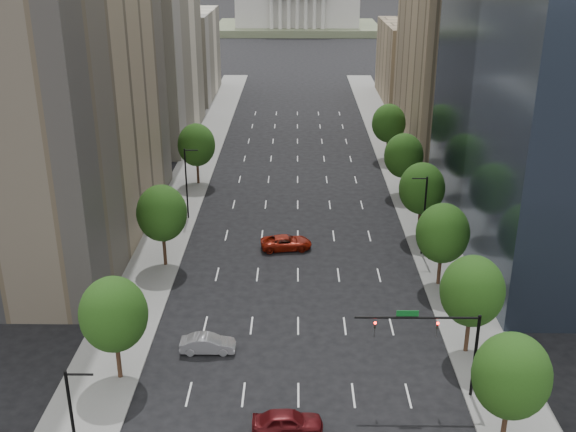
{
  "coord_description": "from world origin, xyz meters",
  "views": [
    {
      "loc": [
        -0.27,
        -12.87,
        32.08
      ],
      "look_at": [
        -0.98,
        46.37,
        8.0
      ],
      "focal_mm": 42.66,
      "sensor_mm": 36.0,
      "label": 1
    }
  ],
  "objects_px": {
    "capitol": "(297,7)",
    "car_silver": "(208,344)",
    "car_red_far": "(286,242)",
    "traffic_signal": "(443,337)",
    "car_maroon": "(288,422)"
  },
  "relations": [
    {
      "from": "traffic_signal",
      "to": "car_silver",
      "type": "distance_m",
      "value": 19.48
    },
    {
      "from": "capitol",
      "to": "car_maroon",
      "type": "height_order",
      "value": "capitol"
    },
    {
      "from": "traffic_signal",
      "to": "car_red_far",
      "type": "xyz_separation_m",
      "value": [
        -11.83,
        26.33,
        -4.39
      ]
    },
    {
      "from": "car_maroon",
      "to": "car_red_far",
      "type": "relative_size",
      "value": 0.88
    },
    {
      "from": "capitol",
      "to": "car_silver",
      "type": "relative_size",
      "value": 13.0
    },
    {
      "from": "car_silver",
      "to": "car_red_far",
      "type": "xyz_separation_m",
      "value": [
        6.24,
        20.54,
        0.02
      ]
    },
    {
      "from": "traffic_signal",
      "to": "car_red_far",
      "type": "distance_m",
      "value": 29.2
    },
    {
      "from": "capitol",
      "to": "car_silver",
      "type": "xyz_separation_m",
      "value": [
        -7.54,
        -213.91,
        -7.82
      ]
    },
    {
      "from": "traffic_signal",
      "to": "capitol",
      "type": "height_order",
      "value": "capitol"
    },
    {
      "from": "car_maroon",
      "to": "car_silver",
      "type": "bearing_deg",
      "value": 30.33
    },
    {
      "from": "capitol",
      "to": "car_maroon",
      "type": "xyz_separation_m",
      "value": [
        -0.77,
        -223.87,
        -7.73
      ]
    },
    {
      "from": "capitol",
      "to": "traffic_signal",
      "type": "bearing_deg",
      "value": -87.26
    },
    {
      "from": "traffic_signal",
      "to": "car_maroon",
      "type": "bearing_deg",
      "value": -159.8
    },
    {
      "from": "car_red_far",
      "to": "capitol",
      "type": "bearing_deg",
      "value": -8.23
    },
    {
      "from": "car_silver",
      "to": "car_red_far",
      "type": "distance_m",
      "value": 21.46
    }
  ]
}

